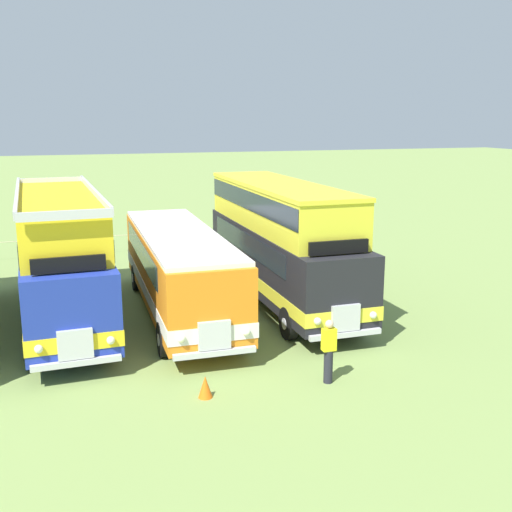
% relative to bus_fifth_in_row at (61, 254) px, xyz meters
% --- Properties ---
extents(bus_fifth_in_row, '(2.89, 10.75, 4.52)m').
position_rel_bus_fifth_in_row_xyz_m(bus_fifth_in_row, '(0.00, 0.00, 0.00)').
color(bus_fifth_in_row, '#1E339E').
rests_on(bus_fifth_in_row, ground).
extents(bus_sixth_in_row, '(2.81, 11.00, 2.99)m').
position_rel_bus_fifth_in_row_xyz_m(bus_sixth_in_row, '(3.90, -0.41, -0.60)').
color(bus_sixth_in_row, orange).
rests_on(bus_sixth_in_row, ground).
extents(bus_seventh_in_row, '(2.64, 10.93, 4.49)m').
position_rel_bus_fifth_in_row_xyz_m(bus_seventh_in_row, '(7.80, -0.13, 0.11)').
color(bus_seventh_in_row, black).
rests_on(bus_seventh_in_row, ground).
extents(cone_near_end, '(0.36, 0.36, 0.56)m').
position_rel_bus_fifth_in_row_xyz_m(cone_near_end, '(3.18, -7.23, -2.08)').
color(cone_near_end, orange).
rests_on(cone_near_end, ground).
extents(marshal_person, '(0.36, 0.24, 1.73)m').
position_rel_bus_fifth_in_row_xyz_m(marshal_person, '(6.46, -7.38, -1.47)').
color(marshal_person, '#23232D').
rests_on(marshal_person, ground).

